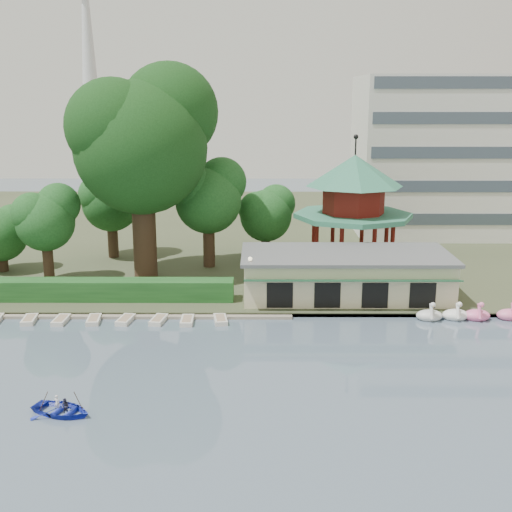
{
  "coord_description": "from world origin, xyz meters",
  "views": [
    {
      "loc": [
        2.24,
        -33.46,
        17.8
      ],
      "look_at": [
        2.0,
        18.0,
        5.0
      ],
      "focal_mm": 45.0,
      "sensor_mm": 36.0,
      "label": 1
    }
  ],
  "objects_px": {
    "pavilion": "(354,200)",
    "big_tree": "(142,136)",
    "rowboat_with_passengers": "(61,406)",
    "dock": "(88,315)",
    "boathouse": "(345,274)"
  },
  "relations": [
    {
      "from": "pavilion",
      "to": "rowboat_with_passengers",
      "type": "distance_m",
      "value": 38.82
    },
    {
      "from": "boathouse",
      "to": "dock",
      "type": "bearing_deg",
      "value": -167.76
    },
    {
      "from": "dock",
      "to": "big_tree",
      "type": "distance_m",
      "value": 18.13
    },
    {
      "from": "boathouse",
      "to": "rowboat_with_passengers",
      "type": "distance_m",
      "value": 29.05
    },
    {
      "from": "pavilion",
      "to": "big_tree",
      "type": "xyz_separation_m",
      "value": [
        -20.83,
        -3.79,
        6.69
      ]
    },
    {
      "from": "dock",
      "to": "rowboat_with_passengers",
      "type": "xyz_separation_m",
      "value": [
        2.86,
        -17.0,
        0.4
      ]
    },
    {
      "from": "dock",
      "to": "boathouse",
      "type": "bearing_deg",
      "value": 12.24
    },
    {
      "from": "dock",
      "to": "boathouse",
      "type": "height_order",
      "value": "boathouse"
    },
    {
      "from": "rowboat_with_passengers",
      "to": "boathouse",
      "type": "bearing_deg",
      "value": 48.69
    },
    {
      "from": "big_tree",
      "to": "rowboat_with_passengers",
      "type": "distance_m",
      "value": 31.16
    },
    {
      "from": "rowboat_with_passengers",
      "to": "big_tree",
      "type": "bearing_deg",
      "value": 89.35
    },
    {
      "from": "big_tree",
      "to": "pavilion",
      "type": "bearing_deg",
      "value": 10.32
    },
    {
      "from": "pavilion",
      "to": "big_tree",
      "type": "relative_size",
      "value": 0.65
    },
    {
      "from": "dock",
      "to": "big_tree",
      "type": "xyz_separation_m",
      "value": [
        3.17,
        11.01,
        14.05
      ]
    },
    {
      "from": "dock",
      "to": "pavilion",
      "type": "distance_m",
      "value": 29.14
    }
  ]
}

